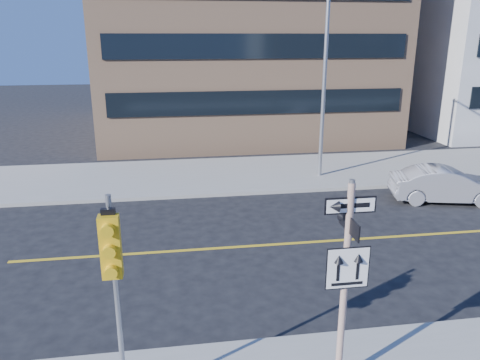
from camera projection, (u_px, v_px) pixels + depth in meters
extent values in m
plane|color=black|center=(302.00, 314.00, 11.45)|extent=(120.00, 120.00, 0.00)
cylinder|color=beige|center=(344.00, 288.00, 8.46)|extent=(0.13, 0.13, 4.00)
cylinder|color=gray|center=(352.00, 181.00, 7.86)|extent=(0.10, 0.10, 0.06)
cube|color=black|center=(350.00, 205.00, 7.99)|extent=(0.92, 0.03, 0.30)
cube|color=black|center=(349.00, 224.00, 8.09)|extent=(0.03, 0.92, 0.30)
cube|color=white|center=(348.00, 268.00, 8.24)|extent=(0.80, 0.03, 0.80)
cylinder|color=gray|center=(118.00, 307.00, 7.88)|extent=(0.09, 0.09, 4.00)
cube|color=gold|center=(111.00, 247.00, 7.34)|extent=(0.32, 0.22, 1.05)
sphere|color=#8C0705|center=(108.00, 229.00, 7.12)|extent=(0.17, 0.17, 0.17)
sphere|color=black|center=(110.00, 250.00, 7.22)|extent=(0.17, 0.17, 0.17)
sphere|color=black|center=(112.00, 270.00, 7.33)|extent=(0.17, 0.17, 0.17)
imported|color=gray|center=(446.00, 185.00, 19.04)|extent=(2.48, 4.58, 1.43)
cylinder|color=gray|center=(324.00, 91.00, 21.20)|extent=(0.18, 0.18, 8.00)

